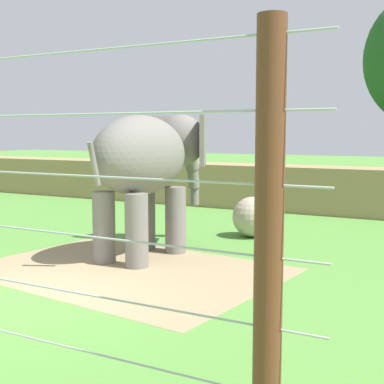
# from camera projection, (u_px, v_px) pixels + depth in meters

# --- Properties ---
(ground_plane) EXTENTS (120.00, 120.00, 0.00)m
(ground_plane) POSITION_uv_depth(u_px,v_px,m) (35.00, 298.00, 9.22)
(ground_plane) COLOR #518938
(dirt_patch) EXTENTS (6.53, 5.09, 0.01)m
(dirt_patch) POSITION_uv_depth(u_px,v_px,m) (127.00, 270.00, 11.10)
(dirt_patch) COLOR #937F5B
(dirt_patch) RESTS_ON ground
(embankment_wall) EXTENTS (36.00, 1.80, 1.61)m
(embankment_wall) POSITION_uv_depth(u_px,v_px,m) (279.00, 187.00, 19.86)
(embankment_wall) COLOR #997F56
(embankment_wall) RESTS_ON ground
(elephant) EXTENTS (1.85, 4.39, 3.25)m
(elephant) POSITION_uv_depth(u_px,v_px,m) (149.00, 161.00, 12.27)
(elephant) COLOR slate
(elephant) RESTS_ON ground
(enrichment_ball) EXTENTS (1.09, 1.09, 1.09)m
(enrichment_ball) POSITION_uv_depth(u_px,v_px,m) (253.00, 217.00, 14.56)
(enrichment_ball) COLOR tan
(enrichment_ball) RESTS_ON ground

